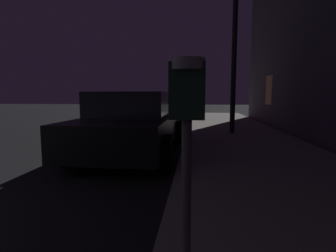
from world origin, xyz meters
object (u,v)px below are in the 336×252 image
(car_white, at_px, (176,105))
(street_lamp, at_px, (235,21))
(car_red, at_px, (167,109))
(parking_meter, at_px, (187,123))
(car_black, at_px, (134,123))

(car_white, bearing_deg, street_lamp, -75.03)
(car_red, bearing_deg, parking_meter, -82.69)
(car_black, relative_size, street_lamp, 0.83)
(car_black, bearing_deg, car_red, 90.00)
(parking_meter, height_order, car_red, parking_meter)
(parking_meter, bearing_deg, street_lamp, 80.49)
(car_white, height_order, street_lamp, street_lamp)
(car_black, height_order, car_white, same)
(car_red, distance_m, car_white, 5.72)
(car_white, relative_size, street_lamp, 0.85)
(car_black, xyz_separation_m, car_red, (-0.00, 6.63, -0.00))
(parking_meter, bearing_deg, car_black, 107.62)
(car_black, distance_m, street_lamp, 4.69)
(car_red, xyz_separation_m, car_white, (-0.00, 5.72, -0.01))
(car_black, xyz_separation_m, car_white, (-0.00, 12.34, -0.01))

